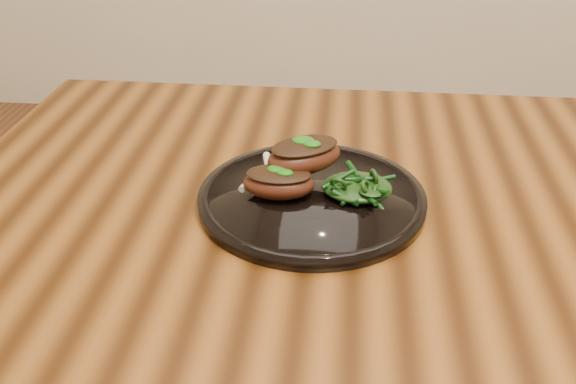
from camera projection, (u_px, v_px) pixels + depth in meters
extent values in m
cube|color=black|center=(517.00, 216.00, 0.88)|extent=(1.60, 0.80, 0.04)
cylinder|color=#3D160D|center=(113.00, 259.00, 1.42)|extent=(0.06, 0.06, 0.71)
cylinder|color=black|center=(312.00, 199.00, 0.86)|extent=(0.30, 0.30, 0.02)
torus|color=black|center=(312.00, 197.00, 0.86)|extent=(0.30, 0.30, 0.02)
cylinder|color=black|center=(312.00, 195.00, 0.86)|extent=(0.20, 0.20, 0.00)
ellipsoid|color=#471B0D|center=(279.00, 184.00, 0.84)|extent=(0.09, 0.06, 0.04)
ellipsoid|color=black|center=(278.00, 174.00, 0.83)|extent=(0.09, 0.05, 0.01)
cylinder|color=beige|center=(250.00, 182.00, 0.86)|extent=(0.02, 0.05, 0.01)
ellipsoid|color=#0D4907|center=(278.00, 170.00, 0.83)|extent=(0.03, 0.02, 0.01)
ellipsoid|color=#471B0D|center=(304.00, 157.00, 0.86)|extent=(0.13, 0.11, 0.04)
ellipsoid|color=black|center=(304.00, 146.00, 0.86)|extent=(0.11, 0.10, 0.01)
cylinder|color=beige|center=(268.00, 164.00, 0.86)|extent=(0.02, 0.05, 0.01)
ellipsoid|color=#0D4907|center=(305.00, 142.00, 0.85)|extent=(0.03, 0.02, 0.01)
ellipsoid|color=#0D4907|center=(288.00, 167.00, 0.91)|extent=(0.07, 0.05, 0.00)
ellipsoid|color=black|center=(357.00, 187.00, 0.85)|extent=(0.09, 0.08, 0.02)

